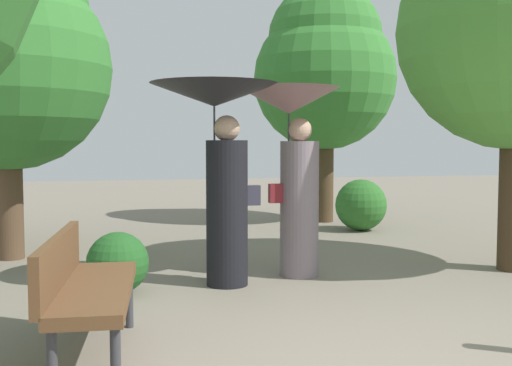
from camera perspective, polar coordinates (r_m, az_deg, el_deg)
The scene contains 7 objects.
person_left at distance 6.01m, azimuth -3.42°, elevation 3.69°, with size 1.26×1.26×2.01m.
person_right at distance 6.44m, azimuth 3.55°, elevation 3.25°, with size 1.07×1.07×2.01m.
park_bench at distance 4.18m, azimuth -15.91°, elevation -9.05°, with size 0.61×1.53×0.83m.
tree_near_right at distance 11.05m, azimuth 6.48°, elevation 10.81°, with size 2.53×2.53×4.26m.
tree_far_back at distance 8.06m, azimuth -22.45°, elevation 11.44°, with size 2.50×2.50×3.96m.
bush_path_left at distance 9.99m, azimuth 9.83°, elevation -2.04°, with size 0.83×0.83×0.83m, color #2D6B28.
bush_path_right at distance 5.93m, azimuth -12.86°, elevation -7.33°, with size 0.59×0.59×0.59m, color #235B23.
Camera 1 is at (-1.52, -3.32, 1.44)m, focal length 42.58 mm.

